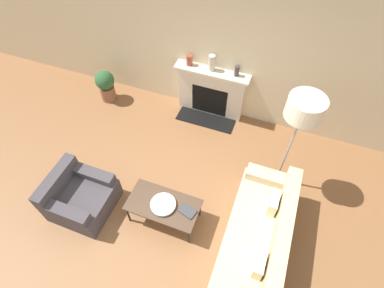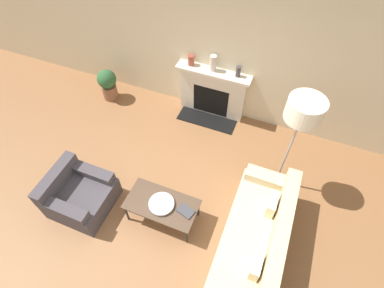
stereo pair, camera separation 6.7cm
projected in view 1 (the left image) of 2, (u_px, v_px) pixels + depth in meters
name	position (u px, v px, depth m)	size (l,w,h in m)	color
ground_plane	(172.00, 223.00, 4.67)	(18.00, 18.00, 0.00)	brown
wall_back	(229.00, 48.00, 5.11)	(18.00, 0.06, 2.90)	beige
fireplace	(211.00, 93.00, 5.82)	(1.41, 0.59, 1.03)	beige
couch	(258.00, 237.00, 4.23)	(0.82, 2.02, 0.78)	#CCB78E
armchair_near	(80.00, 197.00, 4.66)	(0.89, 0.87, 0.69)	#423D42
coffee_table	(163.00, 205.00, 4.41)	(1.07, 0.56, 0.44)	#4C3828
bowl	(163.00, 204.00, 4.35)	(0.38, 0.38, 0.05)	silver
book	(188.00, 211.00, 4.31)	(0.27, 0.22, 0.02)	#38383D
floor_lamp	(303.00, 113.00, 3.90)	(0.49, 0.49, 1.88)	gray
mantel_vase_left	(189.00, 60.00, 5.43)	(0.12, 0.12, 0.20)	brown
mantel_vase_center_left	(212.00, 63.00, 5.30)	(0.12, 0.12, 0.30)	beige
mantel_vase_center_right	(237.00, 71.00, 5.24)	(0.09, 0.09, 0.20)	#3D383D
potted_plant	(106.00, 85.00, 6.15)	(0.39, 0.39, 0.69)	brown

